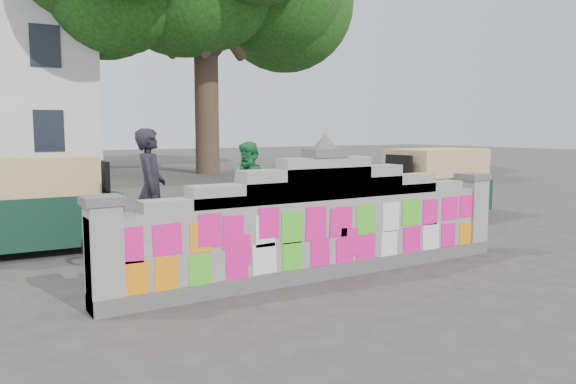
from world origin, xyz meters
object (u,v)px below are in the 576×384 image
cyclist_bike (152,231)px  pedestrian (251,189)px  cyclist_rider (151,206)px  rickshaw_left (28,203)px  rickshaw_right (434,182)px

cyclist_bike → pedestrian: bearing=-37.3°
cyclist_rider → rickshaw_left: size_ratio=0.62×
cyclist_rider → pedestrian: bearing=-37.3°
cyclist_bike → cyclist_rider: 0.38m
pedestrian → rickshaw_left: pedestrian is taller
cyclist_rider → rickshaw_right: (7.13, 1.18, -0.08)m
cyclist_rider → rickshaw_right: cyclist_rider is taller
rickshaw_right → pedestrian: bearing=-8.6°
cyclist_bike → pedestrian: (2.45, 1.48, 0.37)m
rickshaw_left → rickshaw_right: rickshaw_left is taller
cyclist_bike → rickshaw_left: size_ratio=0.70×
cyclist_bike → rickshaw_left: (-1.46, 1.96, 0.30)m
pedestrian → rickshaw_right: (4.68, -0.30, -0.08)m
rickshaw_right → cyclist_bike: bearing=4.5°
rickshaw_left → rickshaw_right: bearing=-2.4°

